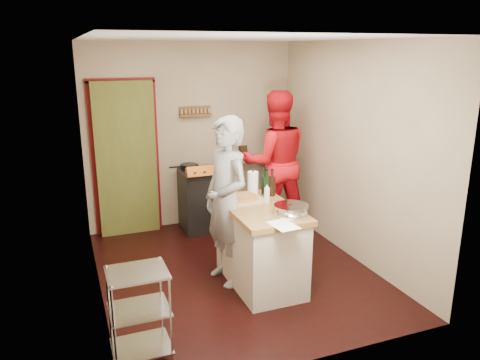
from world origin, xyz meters
name	(u,v)px	position (x,y,z in m)	size (l,w,h in m)	color
floor	(235,271)	(0.00, 0.00, 0.00)	(3.50, 3.50, 0.00)	black
back_wall	(147,150)	(-0.64, 1.78, 1.13)	(3.00, 0.44, 2.60)	tan
left_wall	(91,175)	(-1.50, 0.00, 1.30)	(0.04, 3.50, 2.60)	tan
right_wall	(351,152)	(1.50, 0.00, 1.30)	(0.04, 3.50, 2.60)	tan
ceiling	(234,37)	(0.00, 0.00, 2.61)	(3.00, 3.50, 0.02)	white
stove	(203,199)	(0.05, 1.42, 0.45)	(0.60, 0.63, 1.00)	black
wire_shelving	(139,311)	(-1.28, -1.20, 0.44)	(0.48, 0.40, 0.80)	silver
island	(261,243)	(0.16, -0.37, 0.47)	(0.70, 1.32, 1.20)	beige
person_stripe	(227,202)	(-0.16, -0.17, 0.92)	(0.67, 0.44, 1.84)	#ADADB2
person_red	(275,162)	(0.99, 1.06, 0.98)	(0.96, 0.74, 1.97)	red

